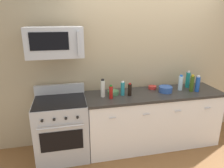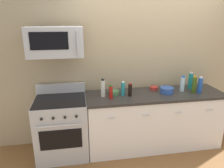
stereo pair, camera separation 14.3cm
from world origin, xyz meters
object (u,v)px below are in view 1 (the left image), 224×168
microwave (55,42)px  bottle_sparkling_teal (188,80)px  range_oven (62,128)px  bowl_green_glaze (113,92)px  bottle_hot_sauce_red (111,92)px  bowl_red_small (152,87)px  bottle_vinegar_white (103,88)px  bottle_olive_oil (192,84)px  bottle_soy_sauce_dark (130,90)px  bottle_dish_soap (123,89)px  bowl_blue_mixing (166,89)px  bottle_water_clear (181,83)px  bottle_soda_blue (198,84)px

microwave → bottle_sparkling_teal: 2.24m
range_oven → bowl_green_glaze: (0.81, 0.07, 0.48)m
microwave → bottle_hot_sauce_red: (0.74, -0.13, -0.73)m
bowl_green_glaze → bowl_red_small: bearing=9.0°
bottle_vinegar_white → bottle_hot_sauce_red: bearing=-44.3°
bottle_sparkling_teal → bottle_olive_oil: bearing=-103.6°
bottle_soy_sauce_dark → bottle_sparkling_teal: (1.08, 0.17, 0.04)m
bottle_vinegar_white → bottle_dish_soap: bottle_vinegar_white is taller
bottle_dish_soap → bowl_green_glaze: 0.17m
range_oven → bottle_hot_sauce_red: (0.74, -0.09, 0.55)m
microwave → bowl_blue_mixing: microwave is taller
bowl_green_glaze → bowl_blue_mixing: bearing=-5.4°
bowl_green_glaze → bottle_vinegar_white: bearing=-160.3°
bottle_hot_sauce_red → bottle_sparkling_teal: 1.40m
bottle_hot_sauce_red → bowl_red_small: 0.82m
bottle_vinegar_white → bottle_olive_oil: same height
microwave → bowl_blue_mixing: (1.66, -0.05, -0.78)m
bottle_vinegar_white → bottle_water_clear: bearing=1.0°
bottle_soda_blue → bowl_red_small: bearing=157.0°
microwave → bottle_vinegar_white: bearing=-2.9°
range_oven → bottle_dish_soap: bearing=0.8°
microwave → bottle_vinegar_white: microwave is taller
bottle_water_clear → bowl_red_small: bearing=160.4°
bottle_water_clear → bottle_soy_sauce_dark: size_ratio=1.28×
bottle_soda_blue → bottle_olive_oil: bearing=162.1°
bottle_water_clear → bottle_olive_oil: 0.17m
bottle_dish_soap → bottle_olive_oil: bottle_olive_oil is taller
microwave → bottle_dish_soap: size_ratio=3.34×
range_oven → bowl_blue_mixing: bearing=-0.2°
bottle_dish_soap → microwave: bearing=178.1°
bowl_red_small → bowl_blue_mixing: (0.14, -0.19, 0.02)m
range_oven → bottle_vinegar_white: bottle_vinegar_white is taller
range_oven → bottle_sparkling_teal: bearing=3.6°
bottle_hot_sauce_red → bottle_dish_soap: size_ratio=0.92×
bottle_dish_soap → bottle_olive_oil: bearing=-3.9°
bottle_olive_oil → bottle_dish_soap: bearing=176.1°
bottle_soy_sauce_dark → bowl_blue_mixing: bottle_soy_sauce_dark is taller
bottle_soy_sauce_dark → bowl_green_glaze: (-0.23, 0.11, -0.06)m
bottle_sparkling_teal → bowl_green_glaze: (-1.31, -0.06, -0.10)m
bottle_dish_soap → bottle_sparkling_teal: bottle_sparkling_teal is taller
bottle_sparkling_teal → bottle_soy_sauce_dark: bearing=-171.2°
range_oven → bottle_vinegar_white: size_ratio=3.85×
bottle_hot_sauce_red → bowl_blue_mixing: size_ratio=0.97×
bottle_olive_oil → bowl_green_glaze: bottle_olive_oil is taller
bottle_vinegar_white → bowl_blue_mixing: bearing=-1.0°
microwave → bottle_hot_sauce_red: bearing=-10.2°
bottle_vinegar_white → bottle_water_clear: (1.29, 0.02, -0.01)m
bottle_soy_sauce_dark → bowl_green_glaze: 0.26m
bowl_red_small → bowl_green_glaze: 0.71m
bottle_dish_soap → bottle_water_clear: bearing=1.3°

